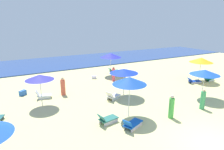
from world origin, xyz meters
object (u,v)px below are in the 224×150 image
Objects in this scene: lounge_chair_1_0 at (113,96)px; umbrella_5 at (129,81)px; umbrella_4 at (111,55)px; lounge_chair_6_0 at (43,95)px; lounge_chair_0_0 at (209,79)px; umbrella_6 at (40,77)px; lounge_chair_4_0 at (114,71)px; umbrella_0 at (201,60)px; beachgoer_1 at (63,87)px; lounge_chair_5_0 at (132,124)px; lounge_chair_0_1 at (194,81)px; cooler_box_2 at (94,77)px; beachgoer_2 at (171,107)px; umbrella_1 at (124,71)px; beachgoer_0 at (114,74)px; lounge_chair_5_1 at (107,119)px; umbrella_2 at (205,72)px; beachgoer_3 at (203,100)px; cooler_box_0 at (23,93)px.

umbrella_5 reaches higher than lounge_chair_1_0.
umbrella_4 reaches higher than lounge_chair_6_0.
lounge_chair_0_0 is 17.11m from umbrella_6.
umbrella_0 is at bearing -137.73° from lounge_chair_4_0.
lounge_chair_4_0 is at bearing 157.15° from beachgoer_1.
lounge_chair_5_0 is at bearing 157.23° from lounge_chair_4_0.
lounge_chair_0_1 is 9.43m from umbrella_4.
lounge_chair_0_1 reaches higher than cooler_box_2.
beachgoer_2 is (-9.77, -4.14, 0.50)m from lounge_chair_0_0.
umbrella_1 reaches higher than beachgoer_0.
umbrella_6 is at bearing 24.28° from lounge_chair_5_1.
lounge_chair_0_1 is at bearing -47.75° from umbrella_4.
lounge_chair_0_1 is at bearing -143.94° from lounge_chair_4_0.
lounge_chair_4_0 is (-2.35, 10.81, -1.97)m from umbrella_2.
umbrella_0 reaches higher than umbrella_1.
umbrella_1 is at bearing -100.23° from lounge_chair_1_0.
umbrella_6 is at bearing 52.69° from lounge_chair_1_0.
lounge_chair_5_0 is at bearing -171.68° from umbrella_2.
lounge_chair_6_0 is at bearing 71.27° from lounge_chair_0_0.
lounge_chair_6_0 reaches higher than lounge_chair_0_1.
cooler_box_2 is (1.62, 9.47, -2.36)m from umbrella_5.
lounge_chair_5_1 is 1.02× the size of lounge_chair_6_0.
beachgoer_2 is 3.01m from beachgoer_3.
lounge_chair_0_0 is at bearing 124.43° from cooler_box_0.
lounge_chair_5_0 is at bearing 52.34° from beachgoer_1.
lounge_chair_4_0 is 12.22m from beachgoer_3.
umbrella_5 is 8.34m from beachgoer_0.
umbrella_6 is at bearing -149.44° from umbrella_4.
lounge_chair_5_0 is at bearing -112.27° from umbrella_4.
beachgoer_3 is (3.00, -0.09, -0.03)m from beachgoer_2.
lounge_chair_0_1 is 1.10× the size of lounge_chair_1_0.
beachgoer_0 is at bearing 72.13° from umbrella_1.
umbrella_1 is (-10.39, 0.74, 1.95)m from lounge_chair_0_0.
lounge_chair_1_0 is 2.81× the size of cooler_box_2.
beachgoer_2 is at bearing -115.10° from lounge_chair_5_0.
beachgoer_1 is at bearing 168.22° from umbrella_0.
lounge_chair_5_1 reaches higher than lounge_chair_4_0.
cooler_box_0 is (-10.68, -2.91, -0.05)m from lounge_chair_4_0.
umbrella_0 is 5.24m from umbrella_2.
cooler_box_0 is at bearing 8.24° from lounge_chair_5_0.
beachgoer_2 is at bearing -164.83° from umbrella_2.
beachgoer_2 is (-1.56, -11.22, -1.67)m from umbrella_4.
beachgoer_3 is (-6.76, -4.22, 0.46)m from lounge_chair_0_0.
lounge_chair_5_0 is 8.35m from lounge_chair_6_0.
cooler_box_2 is (6.40, 4.88, -2.09)m from umbrella_6.
cooler_box_0 is at bearing -80.98° from beachgoer_1.
lounge_chair_6_0 is at bearing 37.30° from lounge_chair_1_0.
lounge_chair_4_0 reaches higher than cooler_box_2.
umbrella_2 is at bearing 112.86° from lounge_chair_0_0.
lounge_chair_1_0 is at bearing 151.93° from lounge_chair_4_0.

